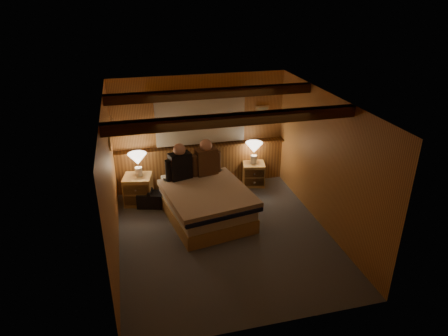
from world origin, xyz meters
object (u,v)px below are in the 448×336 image
object	(u,v)px
bed	(206,203)
person_right	(206,160)
nightstand_left	(138,190)
duffel_bag	(150,199)
person_left	(180,164)
lamp_right	(254,149)
lamp_left	(138,160)
nightstand_right	(254,174)

from	to	relation	value
bed	person_right	distance (m)	0.87
nightstand_left	duffel_bag	size ratio (longest dim) A/B	1.13
bed	person_left	size ratio (longest dim) A/B	2.78
nightstand_left	lamp_right	distance (m)	2.54
bed	nightstand_left	size ratio (longest dim) A/B	3.27
nightstand_left	duffel_bag	xyz separation A→B (m)	(0.21, -0.20, -0.14)
lamp_left	person_right	xyz separation A→B (m)	(1.29, -0.29, 0.00)
nightstand_left	person_right	xyz separation A→B (m)	(1.33, -0.27, 0.62)
bed	nightstand_left	world-z (taller)	bed
duffel_bag	lamp_left	bearing A→B (deg)	143.53
lamp_left	lamp_right	bearing A→B (deg)	5.15
nightstand_right	person_right	distance (m)	1.41
nightstand_left	lamp_left	distance (m)	0.63
nightstand_left	lamp_left	size ratio (longest dim) A/B	1.32
bed	person_left	xyz separation A→B (m)	(-0.37, 0.54, 0.59)
person_right	lamp_right	bearing A→B (deg)	12.28
bed	person_right	xyz separation A→B (m)	(0.15, 0.62, 0.59)
person_right	person_left	bearing A→B (deg)	176.08
bed	person_left	world-z (taller)	person_left
person_left	person_right	size ratio (longest dim) A/B	0.98
nightstand_left	nightstand_right	xyz separation A→B (m)	(2.48, 0.22, -0.04)
lamp_right	person_left	world-z (taller)	person_left
lamp_left	nightstand_right	bearing A→B (deg)	4.70
nightstand_left	lamp_left	xyz separation A→B (m)	(0.04, 0.02, 0.62)
bed	lamp_right	bearing A→B (deg)	31.26
lamp_right	lamp_left	bearing A→B (deg)	-174.85
lamp_right	person_right	xyz separation A→B (m)	(-1.14, -0.51, 0.08)
lamp_left	person_right	distance (m)	1.32
person_left	nightstand_left	bearing A→B (deg)	142.85
lamp_right	person_left	size ratio (longest dim) A/B	0.65
lamp_right	person_right	size ratio (longest dim) A/B	0.63
person_right	bed	bearing A→B (deg)	-115.22
bed	nightstand_left	distance (m)	1.49
lamp_left	person_left	distance (m)	0.85
person_left	bed	bearing A→B (deg)	-69.61
bed	duffel_bag	size ratio (longest dim) A/B	3.68
nightstand_left	person_right	world-z (taller)	person_right
nightstand_left	person_left	xyz separation A→B (m)	(0.81, -0.35, 0.62)
nightstand_left	person_left	distance (m)	1.08
lamp_left	person_left	size ratio (longest dim) A/B	0.65
bed	lamp_left	world-z (taller)	lamp_left
nightstand_left	duffel_bag	distance (m)	0.32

